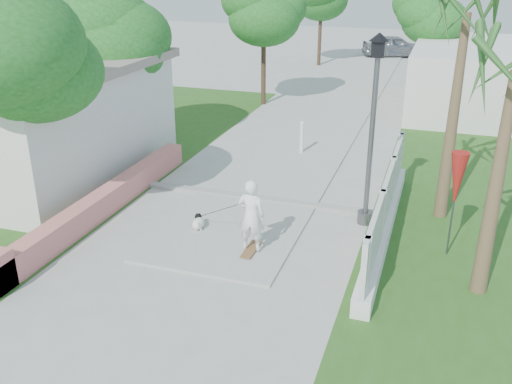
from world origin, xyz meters
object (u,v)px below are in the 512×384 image
at_px(patio_umbrella, 457,181).
at_px(skateboarder, 230,212).
at_px(street_lamp, 372,125).
at_px(bollard, 302,137).
at_px(dog, 198,222).
at_px(parked_car, 395,46).

bearing_deg(patio_umbrella, skateboarder, -168.14).
relative_size(street_lamp, bollard, 4.07).
height_order(bollard, patio_umbrella, patio_umbrella).
distance_m(patio_umbrella, dog, 5.74).
relative_size(skateboarder, dog, 3.40).
xyz_separation_m(street_lamp, skateboarder, (-2.70, -1.97, -1.68)).
height_order(bollard, skateboarder, skateboarder).
xyz_separation_m(patio_umbrella, skateboarder, (-4.60, -0.97, -0.94)).
relative_size(bollard, patio_umbrella, 0.47).
relative_size(street_lamp, skateboarder, 2.46).
bearing_deg(patio_umbrella, dog, -173.50).
bearing_deg(street_lamp, patio_umbrella, -27.76).
relative_size(dog, parked_car, 0.13).
bearing_deg(parked_car, street_lamp, 161.90).
distance_m(bollard, dog, 6.21).
height_order(street_lamp, bollard, street_lamp).
bearing_deg(bollard, dog, -98.47).
relative_size(street_lamp, dog, 8.38).
height_order(bollard, dog, bollard).
bearing_deg(skateboarder, street_lamp, -148.08).
xyz_separation_m(patio_umbrella, dog, (-5.51, -0.63, -1.48)).
xyz_separation_m(patio_umbrella, parked_car, (-3.73, 25.81, -1.01)).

